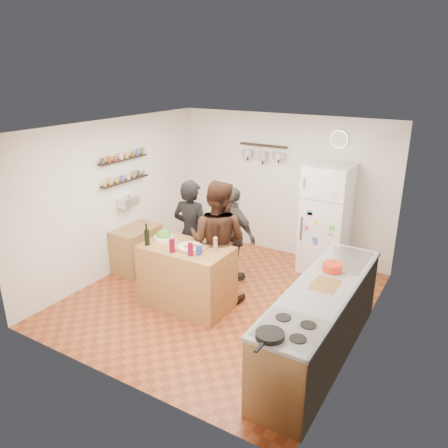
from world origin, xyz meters
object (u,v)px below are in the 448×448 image
Objects in this scene: counter_run at (321,323)px; person_left at (192,233)px; person_center at (217,241)px; wall_clock at (339,139)px; prep_island at (187,276)px; red_bowl at (332,267)px; fridge at (326,219)px; pepper_mill at (215,246)px; skillet at (270,335)px; wine_bottle at (147,238)px; salt_canister at (199,250)px; person_back at (233,235)px; side_table at (137,249)px; salad_bowl at (164,238)px.

person_left is at bearing 162.10° from counter_run.
wall_clock is (1.03, 2.04, 1.26)m from person_center.
prep_island is at bearing 175.53° from counter_run.
counter_run is at bearing 157.28° from person_left.
fridge reaches higher than red_bowl.
skillet is (1.47, -1.40, -0.05)m from pepper_mill.
wine_bottle is at bearing -164.13° from pepper_mill.
prep_island is at bearing -120.57° from fridge.
person_center is 6.60× the size of skillet.
wine_bottle is 2.58m from counter_run.
person_back is at bearing 97.65° from salt_canister.
prep_island is 1.53m from side_table.
person_left is 0.59m from person_center.
pepper_mill is 0.11× the size of person_left.
fridge is at bearing 51.15° from salad_bowl.
person_back reaches higher than prep_island.
salad_bowl is at bearing 180.00° from pepper_mill.
wine_bottle is at bearing 73.40° from person_left.
prep_island is at bearing 23.75° from wine_bottle.
counter_run is (2.44, -0.21, -0.49)m from salad_bowl.
prep_island is at bearing 113.93° from person_left.
fridge reaches higher than salt_canister.
salt_canister is at bearing -21.20° from side_table.
counter_run is 8.77× the size of wall_clock.
prep_island is 0.61m from salt_canister.
side_table is at bearing -149.36° from fridge.
person_back reaches higher than side_table.
skillet is at bearing -35.14° from prep_island.
person_left is at bearing 78.22° from wine_bottle.
prep_island is 5.70× the size of wine_bottle.
wall_clock reaches higher than red_bowl.
fridge reaches higher than person_back.
pepper_mill is at bearing 48.58° from salt_canister.
salt_canister is at bearing -131.42° from pepper_mill.
person_back is (0.14, 1.04, 0.31)m from prep_island.
person_left is 6.99× the size of red_bowl.
red_bowl is 0.80× the size of wall_clock.
wall_clock reaches higher than wine_bottle.
fridge reaches higher than pepper_mill.
red_bowl is 1.98m from fridge.
fridge reaches higher than side_table.
person_center is at bearing 96.35° from salt_canister.
person_back is at bearing -90.30° from person_center.
person_left is 2.49m from counter_run.
prep_island is 6.97× the size of pepper_mill.
counter_run is (2.02, -0.16, -0.01)m from prep_island.
side_table is (-1.72, 0.67, -0.61)m from salt_canister.
salad_bowl is 0.15× the size of person_center.
counter_run is at bearing -83.59° from red_bowl.
person_back is at bearing -135.36° from fridge.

